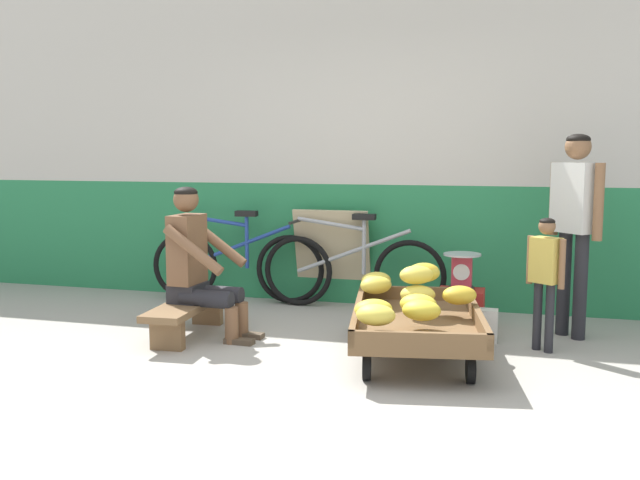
# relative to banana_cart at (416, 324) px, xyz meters

# --- Properties ---
(ground_plane) EXTENTS (80.00, 80.00, 0.00)m
(ground_plane) POSITION_rel_banana_cart_xyz_m (-0.55, -0.93, -0.24)
(ground_plane) COLOR #A39E93
(back_wall) EXTENTS (16.00, 0.30, 2.95)m
(back_wall) POSITION_rel_banana_cart_xyz_m (-0.55, 1.74, 1.23)
(back_wall) COLOR #287F4C
(back_wall) RESTS_ON ground
(banana_cart) EXTENTS (1.07, 1.56, 0.36)m
(banana_cart) POSITION_rel_banana_cart_xyz_m (0.00, 0.00, 0.00)
(banana_cart) COLOR brown
(banana_cart) RESTS_ON ground
(banana_pile) EXTENTS (0.95, 1.37, 0.26)m
(banana_pile) POSITION_rel_banana_cart_xyz_m (-0.06, -0.00, 0.22)
(banana_pile) COLOR yellow
(banana_pile) RESTS_ON banana_cart
(low_bench) EXTENTS (0.36, 1.12, 0.27)m
(low_bench) POSITION_rel_banana_cart_xyz_m (-1.75, 0.11, -0.04)
(low_bench) COLOR brown
(low_bench) RESTS_ON ground
(vendor_seated) EXTENTS (0.69, 0.49, 1.14)m
(vendor_seated) POSITION_rel_banana_cart_xyz_m (-1.66, 0.11, 0.33)
(vendor_seated) COLOR brown
(vendor_seated) RESTS_ON ground
(plastic_crate) EXTENTS (0.36, 0.28, 0.30)m
(plastic_crate) POSITION_rel_banana_cart_xyz_m (0.22, 0.99, -0.09)
(plastic_crate) COLOR red
(plastic_crate) RESTS_ON ground
(weighing_scale) EXTENTS (0.30, 0.30, 0.29)m
(weighing_scale) POSITION_rel_banana_cart_xyz_m (0.22, 0.98, 0.21)
(weighing_scale) COLOR #28282D
(weighing_scale) RESTS_ON plastic_crate
(bicycle_near_left) EXTENTS (1.66, 0.48, 0.86)m
(bicycle_near_left) POSITION_rel_banana_cart_xyz_m (-1.89, 1.39, 0.11)
(bicycle_near_left) COLOR black
(bicycle_near_left) RESTS_ON ground
(bicycle_far_left) EXTENTS (1.66, 0.48, 0.86)m
(bicycle_far_left) POSITION_rel_banana_cart_xyz_m (-0.77, 1.37, 0.11)
(bicycle_far_left) COLOR black
(bicycle_far_left) RESTS_ON ground
(sign_board) EXTENTS (0.70, 0.24, 0.88)m
(sign_board) POSITION_rel_banana_cart_xyz_m (-1.00, 1.55, 0.20)
(sign_board) COLOR #C6B289
(sign_board) RESTS_ON ground
(customer_adult) EXTENTS (0.37, 0.38, 1.53)m
(customer_adult) POSITION_rel_banana_cart_xyz_m (1.05, 0.88, 0.71)
(customer_adult) COLOR #232328
(customer_adult) RESTS_ON ground
(customer_child) EXTENTS (0.25, 0.21, 0.95)m
(customer_child) POSITION_rel_banana_cart_xyz_m (0.84, 0.41, 0.34)
(customer_child) COLOR #232328
(customer_child) RESTS_ON ground
(shopping_bag) EXTENTS (0.18, 0.12, 0.24)m
(shopping_bag) POSITION_rel_banana_cart_xyz_m (0.43, 0.58, -0.12)
(shopping_bag) COLOR silver
(shopping_bag) RESTS_ON ground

